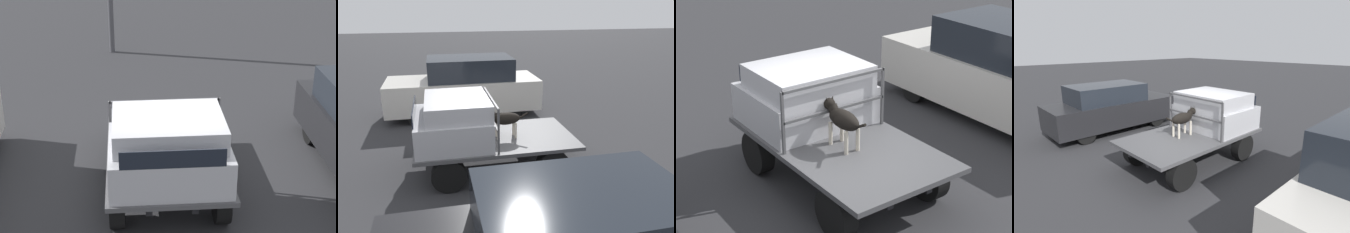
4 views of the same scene
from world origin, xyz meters
The scene contains 6 objects.
ground_plane centered at (0.00, 0.00, 0.00)m, with size 80.00×80.00×0.00m, color #2D2D30.
flatbed_truck centered at (0.00, 0.00, 0.56)m, with size 3.60×2.00×0.77m.
truck_cab centered at (0.92, 0.00, 1.24)m, with size 1.59×1.88×0.99m.
truck_headboard centered at (0.09, 0.00, 1.41)m, with size 0.04×1.88×0.97m.
dog centered at (-0.19, 0.08, 1.22)m, with size 1.02×0.28×0.71m.
parked_pickup_far centered at (0.27, -4.18, 0.97)m, with size 5.11×1.93×1.98m.
Camera 3 is at (-6.35, 4.49, 4.56)m, focal length 60.00 mm.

